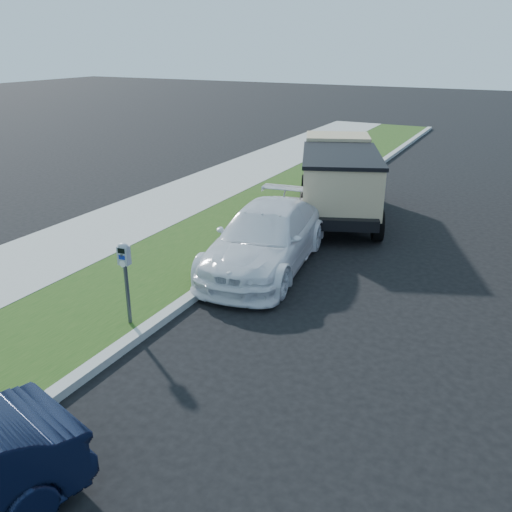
% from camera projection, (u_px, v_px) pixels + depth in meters
% --- Properties ---
extents(ground, '(120.00, 120.00, 0.00)m').
position_uv_depth(ground, '(300.00, 338.00, 9.83)').
color(ground, black).
rests_on(ground, ground).
extents(streetside, '(6.12, 50.00, 0.15)m').
position_uv_depth(streetside, '(128.00, 250.00, 13.81)').
color(streetside, gray).
rests_on(streetside, ground).
extents(parking_meter, '(0.23, 0.17, 1.57)m').
position_uv_depth(parking_meter, '(125.00, 266.00, 9.67)').
color(parking_meter, '#3F4247').
rests_on(parking_meter, ground).
extents(white_wagon, '(2.64, 5.20, 1.45)m').
position_uv_depth(white_wagon, '(267.00, 238.00, 12.73)').
color(white_wagon, white).
rests_on(white_wagon, ground).
extents(dump_truck, '(3.92, 5.94, 2.19)m').
position_uv_depth(dump_truck, '(338.00, 176.00, 16.40)').
color(dump_truck, black).
rests_on(dump_truck, ground).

